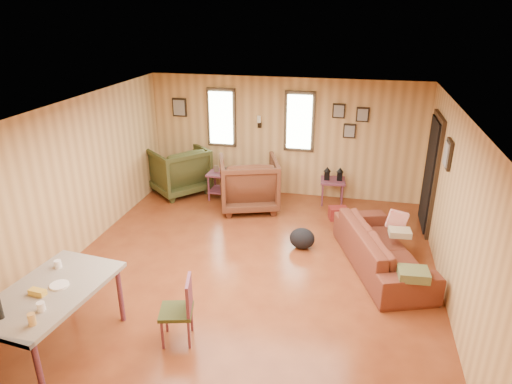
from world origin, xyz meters
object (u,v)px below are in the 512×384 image
Objects in this scene: side_table at (333,179)px; end_table at (222,180)px; recliner_brown at (249,181)px; recliner_green at (178,168)px; sofa at (383,242)px; dining_table at (49,296)px.

end_table is at bearing -173.81° from side_table.
side_table is at bearing -178.33° from recliner_brown.
end_table is (-0.63, 0.34, -0.17)m from recliner_brown.
recliner_brown reaches higher than recliner_green.
sofa reaches higher than end_table.
dining_table is at bearing 45.75° from recliner_green.
side_table reaches higher than end_table.
recliner_green reaches higher than dining_table.
sofa reaches higher than side_table.
dining_table is (0.42, -4.82, 0.18)m from recliner_green.
recliner_brown reaches higher than side_table.
sofa is 2.99m from recliner_brown.
recliner_brown is 4.53m from dining_table.
sofa is at bearing -68.81° from side_table.
sofa is 3.70m from end_table.
recliner_brown is at bearing 114.89° from recliner_green.
dining_table is (-3.65, -2.65, 0.30)m from sofa.
end_table is at bearing 36.86° from sofa.
end_table is at bearing 123.62° from recliner_green.
recliner_green reaches higher than side_table.
end_table is at bearing 89.23° from dining_table.
side_table is (2.20, 0.24, 0.13)m from end_table.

